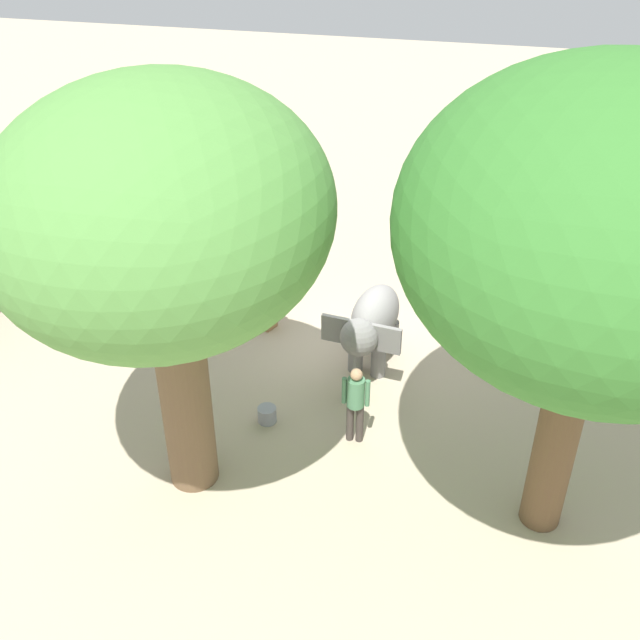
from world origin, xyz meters
name	(u,v)px	position (x,y,z in m)	size (l,w,h in m)	color
ground_plane	(357,355)	(0.00, 0.00, 0.00)	(60.00, 60.00, 0.00)	#BAA88C
elephant	(372,324)	(-0.32, -0.34, 1.07)	(2.43, 1.62, 1.67)	slate
person_handler	(356,400)	(-2.66, -0.48, 0.95)	(0.32, 0.51, 1.62)	#3F3833
shade_tree_main	(163,216)	(-4.25, 2.06, 4.99)	(5.31, 4.87, 6.96)	brown
shade_tree_secondary	(605,228)	(-3.82, -3.82, 5.28)	(5.93, 5.44, 7.42)	brown
wooden_bench	(255,303)	(0.82, 2.55, 0.47)	(0.95, 1.44, 0.88)	olive
picnic_table_near	(521,276)	(3.28, -3.35, 0.59)	(2.05, 2.04, 0.78)	olive
market_stall_blue	(27,202)	(3.32, 9.79, 1.14)	(2.50, 2.50, 2.52)	#59514C
feed_bucket	(267,415)	(-2.55, 1.25, 0.16)	(0.36, 0.36, 0.32)	gray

